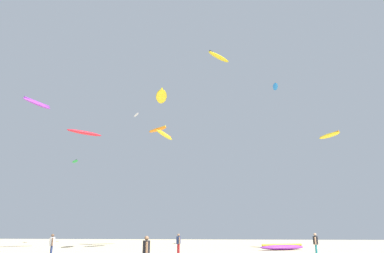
{
  "coord_description": "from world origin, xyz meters",
  "views": [
    {
      "loc": [
        3.7,
        -14.56,
        1.98
      ],
      "look_at": [
        0.0,
        19.67,
        11.83
      ],
      "focal_mm": 33.63,
      "sensor_mm": 36.0,
      "label": 1
    }
  ],
  "objects_px": {
    "kite_aloft_7": "(75,161)",
    "kite_aloft_9": "(37,103)",
    "person_midground": "(316,242)",
    "kite_aloft_0": "(164,135)",
    "person_left": "(52,244)",
    "person_right": "(178,242)",
    "kite_aloft_6": "(85,133)",
    "kite_aloft_1": "(219,57)",
    "kite_aloft_4": "(329,135)",
    "kite_aloft_3": "(161,97)",
    "kite_aloft_8": "(136,115)",
    "kite_aloft_5": "(158,130)",
    "kite_grounded_near": "(282,247)",
    "person_foreground": "(146,250)",
    "kite_aloft_2": "(275,87)"
  },
  "relations": [
    {
      "from": "kite_aloft_2",
      "to": "kite_aloft_3",
      "type": "relative_size",
      "value": 0.57
    },
    {
      "from": "kite_grounded_near",
      "to": "person_midground",
      "type": "bearing_deg",
      "value": -77.78
    },
    {
      "from": "kite_grounded_near",
      "to": "kite_aloft_1",
      "type": "relative_size",
      "value": 1.17
    },
    {
      "from": "kite_aloft_4",
      "to": "kite_aloft_1",
      "type": "bearing_deg",
      "value": 162.5
    },
    {
      "from": "kite_aloft_4",
      "to": "kite_aloft_3",
      "type": "bearing_deg",
      "value": -171.79
    },
    {
      "from": "kite_aloft_1",
      "to": "kite_aloft_4",
      "type": "height_order",
      "value": "kite_aloft_1"
    },
    {
      "from": "kite_aloft_4",
      "to": "kite_aloft_5",
      "type": "relative_size",
      "value": 0.97
    },
    {
      "from": "kite_aloft_0",
      "to": "kite_aloft_9",
      "type": "height_order",
      "value": "kite_aloft_9"
    },
    {
      "from": "person_right",
      "to": "person_foreground",
      "type": "bearing_deg",
      "value": 60.44
    },
    {
      "from": "person_right",
      "to": "kite_aloft_2",
      "type": "distance_m",
      "value": 28.9
    },
    {
      "from": "kite_aloft_2",
      "to": "kite_aloft_9",
      "type": "xyz_separation_m",
      "value": [
        -30.15,
        -8.45,
        -4.35
      ]
    },
    {
      "from": "kite_aloft_3",
      "to": "kite_aloft_6",
      "type": "relative_size",
      "value": 1.14
    },
    {
      "from": "person_midground",
      "to": "kite_aloft_2",
      "type": "xyz_separation_m",
      "value": [
        0.15,
        17.63,
        20.31
      ]
    },
    {
      "from": "person_right",
      "to": "kite_aloft_6",
      "type": "relative_size",
      "value": 0.4
    },
    {
      "from": "person_right",
      "to": "kite_aloft_4",
      "type": "bearing_deg",
      "value": -177.26
    },
    {
      "from": "person_left",
      "to": "kite_aloft_9",
      "type": "distance_m",
      "value": 23.3
    },
    {
      "from": "person_foreground",
      "to": "person_midground",
      "type": "height_order",
      "value": "person_midground"
    },
    {
      "from": "kite_aloft_0",
      "to": "kite_aloft_6",
      "type": "xyz_separation_m",
      "value": [
        -9.21,
        -1.94,
        -0.0
      ]
    },
    {
      "from": "person_midground",
      "to": "kite_aloft_4",
      "type": "height_order",
      "value": "kite_aloft_4"
    },
    {
      "from": "kite_aloft_3",
      "to": "kite_aloft_7",
      "type": "relative_size",
      "value": 1.88
    },
    {
      "from": "kite_aloft_1",
      "to": "kite_aloft_7",
      "type": "relative_size",
      "value": 1.72
    },
    {
      "from": "kite_grounded_near",
      "to": "kite_aloft_5",
      "type": "xyz_separation_m",
      "value": [
        -14.42,
        7.76,
        14.57
      ]
    },
    {
      "from": "kite_aloft_8",
      "to": "kite_aloft_5",
      "type": "bearing_deg",
      "value": -59.05
    },
    {
      "from": "kite_aloft_2",
      "to": "person_right",
      "type": "bearing_deg",
      "value": -122.57
    },
    {
      "from": "person_foreground",
      "to": "person_midground",
      "type": "bearing_deg",
      "value": -150.36
    },
    {
      "from": "person_left",
      "to": "kite_aloft_4",
      "type": "height_order",
      "value": "kite_aloft_4"
    },
    {
      "from": "kite_grounded_near",
      "to": "kite_aloft_8",
      "type": "distance_m",
      "value": 32.97
    },
    {
      "from": "person_midground",
      "to": "kite_aloft_7",
      "type": "distance_m",
      "value": 38.95
    },
    {
      "from": "kite_grounded_near",
      "to": "kite_aloft_6",
      "type": "relative_size",
      "value": 1.22
    },
    {
      "from": "kite_aloft_1",
      "to": "kite_aloft_4",
      "type": "bearing_deg",
      "value": -17.5
    },
    {
      "from": "person_foreground",
      "to": "kite_grounded_near",
      "type": "height_order",
      "value": "person_foreground"
    },
    {
      "from": "kite_aloft_3",
      "to": "kite_aloft_8",
      "type": "xyz_separation_m",
      "value": [
        -7.55,
        17.0,
        3.49
      ]
    },
    {
      "from": "person_midground",
      "to": "kite_aloft_8",
      "type": "height_order",
      "value": "kite_aloft_8"
    },
    {
      "from": "kite_aloft_2",
      "to": "kite_aloft_4",
      "type": "height_order",
      "value": "kite_aloft_2"
    },
    {
      "from": "person_left",
      "to": "kite_aloft_2",
      "type": "height_order",
      "value": "kite_aloft_2"
    },
    {
      "from": "person_foreground",
      "to": "kite_aloft_0",
      "type": "relative_size",
      "value": 0.36
    },
    {
      "from": "person_midground",
      "to": "kite_aloft_0",
      "type": "bearing_deg",
      "value": -22.62
    },
    {
      "from": "person_midground",
      "to": "kite_aloft_0",
      "type": "relative_size",
      "value": 0.37
    },
    {
      "from": "kite_aloft_9",
      "to": "person_foreground",
      "type": "bearing_deg",
      "value": -47.31
    },
    {
      "from": "kite_aloft_4",
      "to": "person_foreground",
      "type": "bearing_deg",
      "value": -125.28
    },
    {
      "from": "person_foreground",
      "to": "kite_aloft_9",
      "type": "relative_size",
      "value": 0.37
    },
    {
      "from": "kite_aloft_3",
      "to": "kite_grounded_near",
      "type": "bearing_deg",
      "value": -0.55
    },
    {
      "from": "kite_aloft_0",
      "to": "kite_aloft_5",
      "type": "bearing_deg",
      "value": 112.09
    },
    {
      "from": "person_foreground",
      "to": "person_left",
      "type": "distance_m",
      "value": 11.48
    },
    {
      "from": "person_left",
      "to": "kite_grounded_near",
      "type": "relative_size",
      "value": 0.34
    },
    {
      "from": "person_foreground",
      "to": "kite_aloft_9",
      "type": "xyz_separation_m",
      "value": [
        -19.19,
        20.81,
        15.97
      ]
    },
    {
      "from": "person_foreground",
      "to": "kite_aloft_2",
      "type": "height_order",
      "value": "kite_aloft_2"
    },
    {
      "from": "person_right",
      "to": "kite_aloft_9",
      "type": "bearing_deg",
      "value": -54.88
    },
    {
      "from": "kite_aloft_8",
      "to": "person_right",
      "type": "bearing_deg",
      "value": -66.15
    },
    {
      "from": "kite_aloft_7",
      "to": "kite_aloft_9",
      "type": "relative_size",
      "value": 0.55
    }
  ]
}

